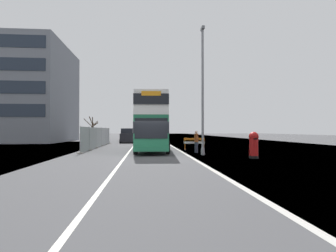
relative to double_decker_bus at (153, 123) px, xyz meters
name	(u,v)px	position (x,y,z in m)	size (l,w,h in m)	color
ground	(160,159)	(0.33, -6.12, -2.57)	(140.00, 280.00, 0.10)	#424244
double_decker_bus	(153,123)	(0.00, 0.00, 0.00)	(3.12, 10.70, 4.75)	#1E6B47
lamppost_foreground	(203,94)	(3.64, -4.27, 2.04)	(0.29, 0.70, 9.62)	gray
red_pillar_postbox	(254,144)	(6.45, -7.01, -1.57)	(0.64, 0.64, 1.75)	black
roadworks_barrier	(194,142)	(3.83, 0.31, -1.79)	(1.91, 0.88, 1.14)	orange
construction_site_fence	(99,138)	(-5.71, 5.86, -1.48)	(0.44, 17.20, 2.18)	#A8AAAD
car_oncoming_near	(127,136)	(-3.31, 16.42, -1.53)	(2.06, 4.15, 2.12)	black
car_receding_mid	(127,135)	(-3.82, 24.17, -1.51)	(2.07, 4.06, 2.16)	slate
bare_tree_far_verge_near	(55,129)	(-15.03, 20.36, -0.45)	(2.39, 2.11, 4.43)	#4C3D2D
bare_tree_far_verge_mid	(93,128)	(-10.71, 28.69, -0.32)	(2.58, 2.44, 4.57)	#4C3D2D
pedestrian_at_kerb	(196,142)	(3.53, -2.22, -1.62)	(0.34, 0.34, 1.80)	#2D3342
backdrop_office_block	(3,94)	(-23.78, 21.88, 5.29)	(20.48, 16.38, 15.63)	gray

